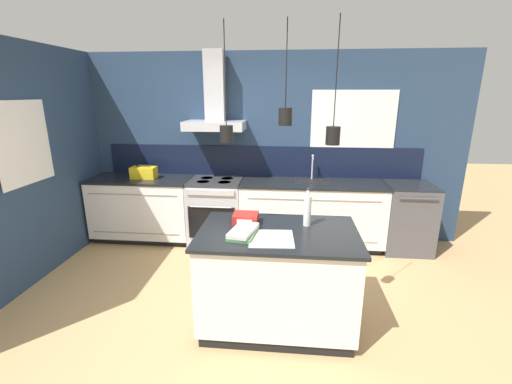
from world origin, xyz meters
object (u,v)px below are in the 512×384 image
(dishwasher, at_px, (406,217))
(book_stack, at_px, (243,232))
(red_supply_box, at_px, (246,218))
(yellow_toolbox, at_px, (144,173))
(bottle_on_island, at_px, (307,210))
(oven_range, at_px, (216,211))

(dishwasher, relative_size, book_stack, 2.47)
(red_supply_box, height_order, yellow_toolbox, yellow_toolbox)
(bottle_on_island, height_order, red_supply_box, bottle_on_island)
(oven_range, height_order, book_stack, book_stack)
(dishwasher, distance_m, yellow_toolbox, 3.64)
(oven_range, bearing_deg, bottle_on_island, -53.19)
(oven_range, height_order, bottle_on_island, bottle_on_island)
(book_stack, relative_size, yellow_toolbox, 1.09)
(bottle_on_island, bearing_deg, oven_range, 126.81)
(dishwasher, distance_m, book_stack, 2.73)
(oven_range, bearing_deg, dishwasher, 0.09)
(oven_range, xyz_separation_m, red_supply_box, (0.62, -1.57, 0.50))
(book_stack, bearing_deg, bottle_on_island, 26.71)
(bottle_on_island, relative_size, red_supply_box, 1.54)
(oven_range, bearing_deg, yellow_toolbox, 179.75)
(oven_range, distance_m, yellow_toolbox, 1.15)
(oven_range, bearing_deg, book_stack, -71.02)
(dishwasher, bearing_deg, book_stack, -136.65)
(oven_range, relative_size, dishwasher, 1.00)
(bottle_on_island, relative_size, yellow_toolbox, 1.01)
(dishwasher, xyz_separation_m, bottle_on_island, (-1.42, -1.58, 0.60))
(book_stack, distance_m, yellow_toolbox, 2.48)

